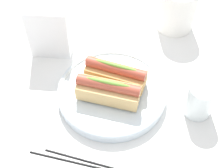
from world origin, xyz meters
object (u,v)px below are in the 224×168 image
hotdog_back (116,74)px  paper_towel_roll (177,9)px  napkin_box (49,33)px  chopstick_far (77,163)px  water_glass (200,101)px  chopstick_near (92,162)px  serving_bowl (112,92)px  hotdog_front (108,90)px

hotdog_back → paper_towel_roll: bearing=73.2°
napkin_box → chopstick_far: 0.36m
water_glass → chopstick_near: (-0.19, -0.21, -0.04)m
serving_bowl → water_glass: bearing=7.8°
hotdog_front → paper_towel_roll: size_ratio=1.15×
water_glass → chopstick_far: 0.32m
hotdog_front → paper_towel_roll: (0.09, 0.35, 0.01)m
water_glass → chopstick_far: size_ratio=0.41×
hotdog_front → chopstick_far: size_ratio=0.70×
napkin_box → chopstick_far: bearing=-70.3°
chopstick_near → chopstick_far: (-0.03, -0.01, 0.00)m
serving_bowl → hotdog_back: size_ratio=1.82×
paper_towel_roll → chopstick_near: size_ratio=0.61×
hotdog_back → napkin_box: (-0.21, 0.06, 0.02)m
hotdog_front → paper_towel_roll: bearing=75.8°
hotdog_back → paper_towel_roll: paper_towel_roll is taller
hotdog_front → napkin_box: 0.24m
chopstick_far → paper_towel_roll: bearing=73.3°
chopstick_near → napkin_box: bearing=126.4°
napkin_box → paper_towel_roll: bearing=21.9°
paper_towel_roll → chopstick_far: (-0.10, -0.52, -0.06)m
paper_towel_roll → chopstick_far: 0.53m
hotdog_back → hotdog_front: bearing=-89.4°
hotdog_front → water_glass: bearing=15.0°
water_glass → napkin_box: (-0.42, 0.06, 0.04)m
water_glass → paper_towel_roll: bearing=112.8°
chopstick_near → chopstick_far: bearing=-161.9°
water_glass → hotdog_back: bearing=-179.7°
hotdog_front → water_glass: hotdog_front is taller
hotdog_front → water_glass: size_ratio=1.71×
napkin_box → chopstick_near: 0.37m
chopstick_far → water_glass: bearing=39.9°
serving_bowl → chopstick_near: serving_bowl is taller
paper_towel_roll → serving_bowl: bearing=-105.4°
water_glass → chopstick_near: size_ratio=0.41×
napkin_box → water_glass: bearing=-23.7°
hotdog_front → hotdog_back: same height
hotdog_front → chopstick_near: hotdog_front is taller
hotdog_back → napkin_box: bearing=163.6°
hotdog_back → paper_towel_roll: 0.31m
serving_bowl → chopstick_far: serving_bowl is taller
hotdog_front → chopstick_far: hotdog_front is taller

